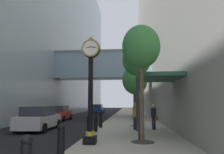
{
  "coord_description": "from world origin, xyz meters",
  "views": [
    {
      "loc": [
        2.45,
        -2.23,
        1.94
      ],
      "look_at": [
        0.78,
        17.84,
        4.31
      ],
      "focal_mm": 34.91,
      "sensor_mm": 36.0,
      "label": 1
    }
  ],
  "objects_px": {
    "street_tree_mid_far": "(135,80)",
    "bollard_sixth": "(101,119)",
    "street_clock": "(91,83)",
    "car_red_far": "(60,113)",
    "bollard_second": "(61,142)",
    "pedestrian_walking": "(154,116)",
    "car_blue_near": "(98,109)",
    "bollard_fourth": "(89,126)",
    "car_silver_mid": "(39,119)",
    "pedestrian_by_clock": "(135,115)",
    "street_tree_mid_near": "(137,60)",
    "street_tree_near": "(141,48)",
    "bollard_fifth": "(96,122)",
    "street_tree_far": "(134,79)"
  },
  "relations": [
    {
      "from": "car_blue_near",
      "to": "car_silver_mid",
      "type": "xyz_separation_m",
      "value": [
        -0.39,
        -26.1,
        0.02
      ]
    },
    {
      "from": "street_clock",
      "to": "car_blue_near",
      "type": "bearing_deg",
      "value": 97.72
    },
    {
      "from": "street_tree_far",
      "to": "bollard_sixth",
      "type": "bearing_deg",
      "value": -99.92
    },
    {
      "from": "bollard_fourth",
      "to": "car_silver_mid",
      "type": "height_order",
      "value": "car_silver_mid"
    },
    {
      "from": "bollard_second",
      "to": "street_tree_near",
      "type": "bearing_deg",
      "value": 52.74
    },
    {
      "from": "street_tree_near",
      "to": "street_tree_mid_far",
      "type": "relative_size",
      "value": 0.93
    },
    {
      "from": "car_silver_mid",
      "to": "street_tree_far",
      "type": "bearing_deg",
      "value": 66.61
    },
    {
      "from": "bollard_fourth",
      "to": "pedestrian_by_clock",
      "type": "bearing_deg",
      "value": 54.11
    },
    {
      "from": "street_clock",
      "to": "pedestrian_walking",
      "type": "distance_m",
      "value": 6.56
    },
    {
      "from": "street_tree_far",
      "to": "pedestrian_by_clock",
      "type": "bearing_deg",
      "value": -90.77
    },
    {
      "from": "street_tree_mid_far",
      "to": "bollard_sixth",
      "type": "bearing_deg",
      "value": -107.8
    },
    {
      "from": "pedestrian_walking",
      "to": "street_tree_mid_far",
      "type": "bearing_deg",
      "value": 96.26
    },
    {
      "from": "bollard_fourth",
      "to": "street_tree_far",
      "type": "bearing_deg",
      "value": 82.32
    },
    {
      "from": "street_tree_mid_near",
      "to": "car_blue_near",
      "type": "xyz_separation_m",
      "value": [
        -6.61,
        23.95,
        -4.55
      ]
    },
    {
      "from": "pedestrian_walking",
      "to": "street_tree_far",
      "type": "bearing_deg",
      "value": 93.58
    },
    {
      "from": "street_clock",
      "to": "street_tree_mid_near",
      "type": "relative_size",
      "value": 0.74
    },
    {
      "from": "car_silver_mid",
      "to": "pedestrian_walking",
      "type": "bearing_deg",
      "value": -0.93
    },
    {
      "from": "pedestrian_by_clock",
      "to": "car_silver_mid",
      "type": "height_order",
      "value": "pedestrian_by_clock"
    },
    {
      "from": "car_blue_near",
      "to": "bollard_fourth",
      "type": "bearing_deg",
      "value": -82.55
    },
    {
      "from": "street_clock",
      "to": "bollard_fifth",
      "type": "xyz_separation_m",
      "value": [
        -0.37,
        3.96,
        -2.07
      ]
    },
    {
      "from": "bollard_fourth",
      "to": "street_tree_mid_near",
      "type": "xyz_separation_m",
      "value": [
        2.7,
        5.97,
        4.6
      ]
    },
    {
      "from": "street_clock",
      "to": "pedestrian_by_clock",
      "type": "xyz_separation_m",
      "value": [
        2.1,
        5.08,
        -1.7
      ]
    },
    {
      "from": "street_clock",
      "to": "pedestrian_by_clock",
      "type": "height_order",
      "value": "street_clock"
    },
    {
      "from": "street_tree_near",
      "to": "pedestrian_by_clock",
      "type": "distance_m",
      "value": 5.64
    },
    {
      "from": "street_clock",
      "to": "bollard_second",
      "type": "distance_m",
      "value": 3.6
    },
    {
      "from": "street_tree_near",
      "to": "car_red_far",
      "type": "xyz_separation_m",
      "value": [
        -8.22,
        13.06,
        -3.77
      ]
    },
    {
      "from": "pedestrian_walking",
      "to": "car_blue_near",
      "type": "bearing_deg",
      "value": 106.21
    },
    {
      "from": "street_clock",
      "to": "bollard_sixth",
      "type": "xyz_separation_m",
      "value": [
        -0.37,
        6.25,
        -2.07
      ]
    },
    {
      "from": "bollard_fifth",
      "to": "street_tree_mid_far",
      "type": "xyz_separation_m",
      "value": [
        2.7,
        10.69,
        3.71
      ]
    },
    {
      "from": "bollard_second",
      "to": "bollard_sixth",
      "type": "xyz_separation_m",
      "value": [
        0.0,
        9.18,
        0.0
      ]
    },
    {
      "from": "bollard_fourth",
      "to": "pedestrian_by_clock",
      "type": "height_order",
      "value": "pedestrian_by_clock"
    },
    {
      "from": "bollard_fifth",
      "to": "street_clock",
      "type": "bearing_deg",
      "value": -84.66
    },
    {
      "from": "bollard_fourth",
      "to": "pedestrian_walking",
      "type": "bearing_deg",
      "value": 44.77
    },
    {
      "from": "car_blue_near",
      "to": "street_tree_mid_far",
      "type": "bearing_deg",
      "value": -68.68
    },
    {
      "from": "car_blue_near",
      "to": "bollard_sixth",
      "type": "bearing_deg",
      "value": -81.22
    },
    {
      "from": "bollard_fourth",
      "to": "street_tree_mid_far",
      "type": "relative_size",
      "value": 0.19
    },
    {
      "from": "street_tree_near",
      "to": "street_tree_far",
      "type": "xyz_separation_m",
      "value": [
        0.0,
        21.04,
        0.76
      ]
    },
    {
      "from": "pedestrian_walking",
      "to": "pedestrian_by_clock",
      "type": "height_order",
      "value": "pedestrian_by_clock"
    },
    {
      "from": "bollard_sixth",
      "to": "car_blue_near",
      "type": "height_order",
      "value": "car_blue_near"
    },
    {
      "from": "car_red_far",
      "to": "bollard_sixth",
      "type": "bearing_deg",
      "value": -53.35
    },
    {
      "from": "street_clock",
      "to": "car_red_far",
      "type": "distance_m",
      "value": 15.02
    },
    {
      "from": "street_clock",
      "to": "car_red_far",
      "type": "xyz_separation_m",
      "value": [
        -5.89,
        13.67,
        -2.02
      ]
    },
    {
      "from": "pedestrian_by_clock",
      "to": "pedestrian_walking",
      "type": "bearing_deg",
      "value": 12.25
    },
    {
      "from": "street_tree_mid_near",
      "to": "pedestrian_walking",
      "type": "bearing_deg",
      "value": -65.94
    },
    {
      "from": "bollard_second",
      "to": "bollard_sixth",
      "type": "height_order",
      "value": "same"
    },
    {
      "from": "car_silver_mid",
      "to": "bollard_fifth",
      "type": "bearing_deg",
      "value": -19.45
    },
    {
      "from": "car_blue_near",
      "to": "street_clock",
      "type": "bearing_deg",
      "value": -82.28
    },
    {
      "from": "bollard_fifth",
      "to": "street_tree_mid_near",
      "type": "xyz_separation_m",
      "value": [
        2.7,
        3.67,
        4.6
      ]
    },
    {
      "from": "bollard_second",
      "to": "street_tree_near",
      "type": "distance_m",
      "value": 5.86
    },
    {
      "from": "pedestrian_walking",
      "to": "car_blue_near",
      "type": "distance_m",
      "value": 27.32
    }
  ]
}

